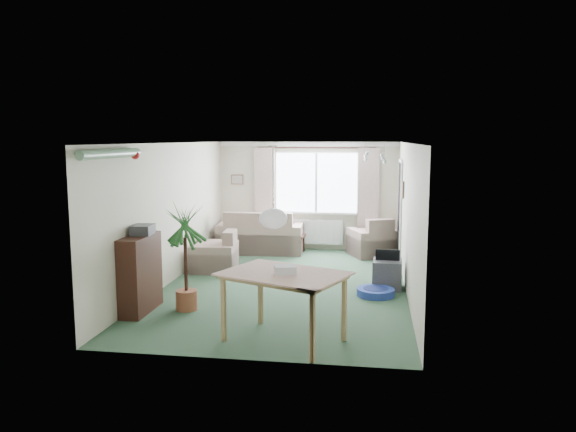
# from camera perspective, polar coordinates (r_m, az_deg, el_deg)

# --- Properties ---
(ground) EXTENTS (6.50, 6.50, 0.00)m
(ground) POSITION_cam_1_polar(r_m,az_deg,el_deg) (9.59, -0.27, -7.07)
(ground) COLOR #2E4C35
(window) EXTENTS (1.80, 0.03, 1.30)m
(window) POSITION_cam_1_polar(r_m,az_deg,el_deg) (12.48, 2.90, 3.41)
(window) COLOR white
(curtain_rod) EXTENTS (2.60, 0.03, 0.03)m
(curtain_rod) POSITION_cam_1_polar(r_m,az_deg,el_deg) (12.36, 2.89, 6.94)
(curtain_rod) COLOR black
(curtain_left) EXTENTS (0.45, 0.08, 2.00)m
(curtain_left) POSITION_cam_1_polar(r_m,az_deg,el_deg) (12.56, -2.39, 2.39)
(curtain_left) COLOR beige
(curtain_right) EXTENTS (0.45, 0.08, 2.00)m
(curtain_right) POSITION_cam_1_polar(r_m,az_deg,el_deg) (12.34, 8.17, 2.22)
(curtain_right) COLOR beige
(radiator) EXTENTS (1.20, 0.10, 0.55)m
(radiator) POSITION_cam_1_polar(r_m,az_deg,el_deg) (12.57, 2.84, -1.61)
(radiator) COLOR white
(doorway) EXTENTS (0.03, 0.95, 2.00)m
(doorway) POSITION_cam_1_polar(r_m,az_deg,el_deg) (11.46, 11.29, 0.35)
(doorway) COLOR black
(pendant_lamp) EXTENTS (0.36, 0.36, 0.36)m
(pendant_lamp) POSITION_cam_1_polar(r_m,az_deg,el_deg) (7.03, -1.51, -0.26)
(pendant_lamp) COLOR white
(tinsel_garland) EXTENTS (1.60, 1.60, 0.12)m
(tinsel_garland) POSITION_cam_1_polar(r_m,az_deg,el_deg) (7.62, -17.53, 6.06)
(tinsel_garland) COLOR #196626
(bauble_cluster_a) EXTENTS (0.20, 0.20, 0.20)m
(bauble_cluster_a) POSITION_cam_1_polar(r_m,az_deg,el_deg) (10.06, 7.90, 6.37)
(bauble_cluster_a) COLOR silver
(bauble_cluster_b) EXTENTS (0.20, 0.20, 0.20)m
(bauble_cluster_b) POSITION_cam_1_polar(r_m,az_deg,el_deg) (8.86, 9.77, 6.13)
(bauble_cluster_b) COLOR silver
(wall_picture_back) EXTENTS (0.28, 0.03, 0.22)m
(wall_picture_back) POSITION_cam_1_polar(r_m,az_deg,el_deg) (12.78, -5.18, 3.72)
(wall_picture_back) COLOR brown
(wall_picture_right) EXTENTS (0.03, 0.24, 0.30)m
(wall_picture_right) POSITION_cam_1_polar(r_m,az_deg,el_deg) (10.41, 11.60, 2.64)
(wall_picture_right) COLOR brown
(sofa) EXTENTS (1.88, 1.06, 0.92)m
(sofa) POSITION_cam_1_polar(r_m,az_deg,el_deg) (12.30, -2.79, -1.55)
(sofa) COLOR #BEA58F
(sofa) RESTS_ON ground
(armchair_corner) EXTENTS (1.19, 1.16, 0.82)m
(armchair_corner) POSITION_cam_1_polar(r_m,az_deg,el_deg) (12.06, 8.67, -2.05)
(armchair_corner) COLOR beige
(armchair_corner) RESTS_ON ground
(armchair_left) EXTENTS (0.87, 0.91, 0.76)m
(armchair_left) POSITION_cam_1_polar(r_m,az_deg,el_deg) (10.68, -7.52, -3.49)
(armchair_left) COLOR #BBB58D
(armchair_left) RESTS_ON ground
(coffee_table) EXTENTS (0.90, 0.54, 0.39)m
(coffee_table) POSITION_cam_1_polar(r_m,az_deg,el_deg) (12.26, -0.37, -2.81)
(coffee_table) COLOR black
(coffee_table) RESTS_ON ground
(photo_frame) EXTENTS (0.12, 0.03, 0.16)m
(photo_frame) POSITION_cam_1_polar(r_m,az_deg,el_deg) (12.20, 0.13, -1.55)
(photo_frame) COLOR #503C29
(photo_frame) RESTS_ON coffee_table
(bookshelf) EXTENTS (0.31, 0.91, 1.11)m
(bookshelf) POSITION_cam_1_polar(r_m,az_deg,el_deg) (8.34, -14.78, -5.69)
(bookshelf) COLOR black
(bookshelf) RESTS_ON ground
(hifi_box) EXTENTS (0.31, 0.37, 0.14)m
(hifi_box) POSITION_cam_1_polar(r_m,az_deg,el_deg) (8.30, -14.55, -1.35)
(hifi_box) COLOR #343539
(hifi_box) RESTS_ON bookshelf
(houseplant) EXTENTS (0.86, 0.86, 1.56)m
(houseplant) POSITION_cam_1_polar(r_m,az_deg,el_deg) (8.22, -10.37, -4.15)
(houseplant) COLOR #1B4F28
(houseplant) RESTS_ON ground
(dining_table) EXTENTS (1.59, 1.35, 0.84)m
(dining_table) POSITION_cam_1_polar(r_m,az_deg,el_deg) (6.94, -0.42, -9.33)
(dining_table) COLOR #9A6C53
(dining_table) RESTS_ON ground
(gift_box) EXTENTS (0.29, 0.24, 0.12)m
(gift_box) POSITION_cam_1_polar(r_m,az_deg,el_deg) (6.77, -0.29, -5.58)
(gift_box) COLOR silver
(gift_box) RESTS_ON dining_table
(tv_cube) EXTENTS (0.50, 0.54, 0.47)m
(tv_cube) POSITION_cam_1_polar(r_m,az_deg,el_deg) (9.51, 10.04, -5.84)
(tv_cube) COLOR #343338
(tv_cube) RESTS_ON ground
(pet_bed) EXTENTS (0.78, 0.78, 0.12)m
(pet_bed) POSITION_cam_1_polar(r_m,az_deg,el_deg) (9.07, 8.90, -7.65)
(pet_bed) COLOR navy
(pet_bed) RESTS_ON ground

